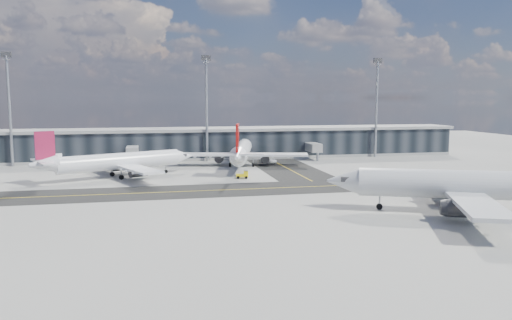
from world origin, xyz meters
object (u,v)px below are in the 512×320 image
object	(u,v)px
airliner_redtail	(242,152)
airliner_near	(474,185)
airliner_af	(118,162)
baggage_tug	(243,175)
service_van	(268,160)

from	to	relation	value
airliner_redtail	airliner_near	world-z (taller)	airliner_near
airliner_af	baggage_tug	distance (m)	27.71
airliner_af	airliner_near	xyz separation A→B (m)	(55.06, -46.10, 0.73)
baggage_tug	airliner_redtail	bearing A→B (deg)	-176.39
airliner_af	airliner_redtail	size ratio (longest dim) A/B	0.88
airliner_redtail	service_van	size ratio (longest dim) A/B	7.38
airliner_redtail	airliner_near	bearing A→B (deg)	-52.93
baggage_tug	service_van	size ratio (longest dim) A/B	0.53
airliner_near	service_van	bearing A→B (deg)	37.11
airliner_near	service_van	world-z (taller)	airliner_near
baggage_tug	airliner_af	bearing A→B (deg)	-90.98
airliner_af	service_van	bearing A→B (deg)	90.26
airliner_af	airliner_redtail	xyz separation A→B (m)	(29.70, 11.80, 0.31)
airliner_near	baggage_tug	size ratio (longest dim) A/B	14.89
baggage_tug	airliner_near	bearing A→B (deg)	48.15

